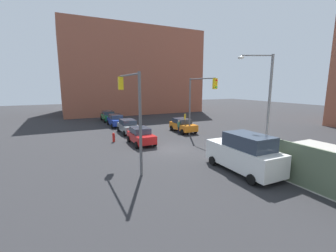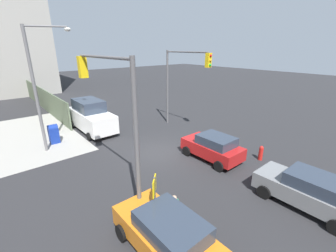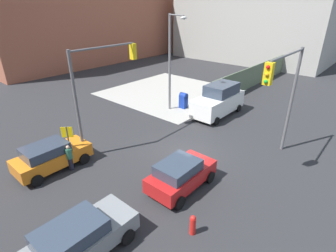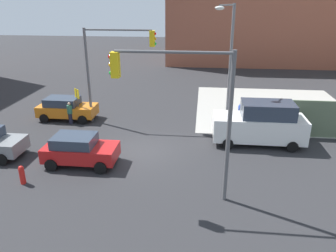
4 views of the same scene
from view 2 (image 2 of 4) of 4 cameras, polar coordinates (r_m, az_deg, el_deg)
ground_plane at (r=15.40m, az=-2.25°, el=-6.57°), size 120.00×120.00×0.00m
construction_fence at (r=31.16m, az=-29.92°, el=6.61°), size 22.48×0.12×2.40m
traffic_signal_nw_corner at (r=9.44m, az=-14.33°, el=5.62°), size 4.87×0.36×6.50m
traffic_signal_se_corner at (r=18.91m, az=3.55°, el=12.87°), size 4.93×0.36×6.50m
street_lamp_corner at (r=16.41m, az=-29.76°, el=9.76°), size 1.40×2.45×8.00m
warning_sign_two_way at (r=8.57m, az=-3.41°, el=-17.21°), size 0.48×0.48×2.40m
mailbox_blue at (r=18.50m, az=-27.07°, el=-1.65°), size 0.56×0.64×1.43m
fire_hydrant at (r=15.32m, az=22.52°, el=-6.28°), size 0.26×0.26×0.94m
coupe_red at (r=14.40m, az=11.31°, el=-5.20°), size 3.82×2.02×1.62m
sedan_orange at (r=8.34m, az=-0.37°, el=-25.65°), size 4.14×2.02×1.62m
coupe_gray at (r=11.93m, az=32.26°, el=-13.60°), size 4.24×2.02×1.62m
van_white_delivery at (r=19.84m, az=-18.92°, el=2.37°), size 5.40×2.32×2.62m
pedestrian_crossing at (r=9.15m, az=1.53°, el=-21.11°), size 0.36×0.36×1.57m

